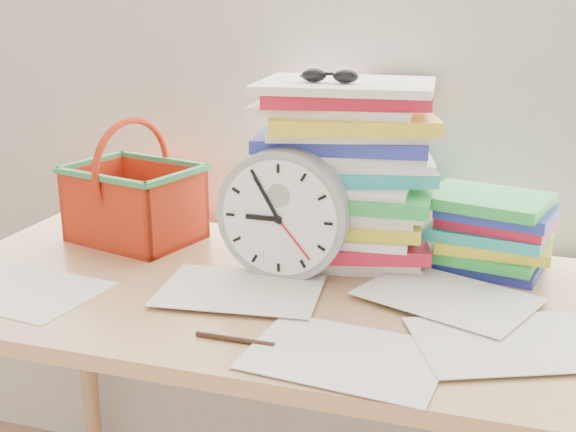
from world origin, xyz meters
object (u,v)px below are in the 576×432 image
at_px(book_stack, 487,232).
at_px(basket, 134,181).
at_px(paper_stack, 342,171).
at_px(clock, 283,215).
at_px(desk, 276,323).

relative_size(book_stack, basket, 0.97).
bearing_deg(paper_stack, clock, -116.52).
height_order(paper_stack, clock, paper_stack).
distance_m(paper_stack, clock, 0.19).
height_order(paper_stack, basket, paper_stack).
relative_size(paper_stack, book_stack, 1.39).
height_order(desk, basket, basket).
bearing_deg(basket, clock, -2.59).
xyz_separation_m(desk, clock, (-0.00, 0.06, 0.21)).
bearing_deg(clock, desk, -87.08).
xyz_separation_m(paper_stack, clock, (-0.08, -0.16, -0.06)).
relative_size(clock, basket, 0.94).
distance_m(desk, paper_stack, 0.35).
bearing_deg(clock, book_stack, 23.39).
relative_size(desk, clock, 5.32).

